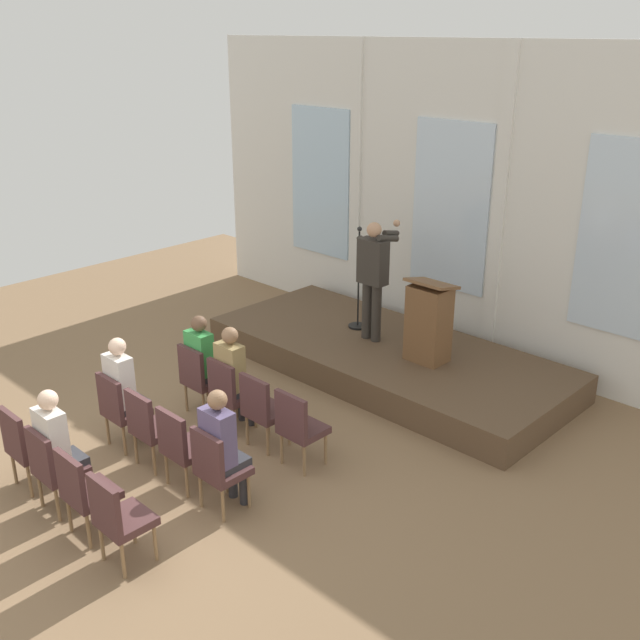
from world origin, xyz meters
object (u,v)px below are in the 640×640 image
Objects in this scene: audience_r2_c1 at (58,443)px; audience_r0_c0 at (203,359)px; chair_r1_c2 at (182,444)px; chair_r2_c3 at (117,515)px; audience_r1_c0 at (124,387)px; chair_r2_c2 at (83,489)px; chair_r2_c0 at (26,443)px; chair_r0_c2 at (262,407)px; speaker at (373,272)px; chair_r1_c0 at (120,406)px; lectern at (429,322)px; audience_r0_c1 at (234,373)px; chair_r0_c3 at (298,425)px; chair_r1_c1 at (149,424)px; chair_r0_c1 at (229,391)px; audience_r1_c3 at (222,444)px; chair_r0_c0 at (199,376)px; chair_r2_c1 at (53,465)px; mic_stand at (358,306)px; chair_r1_c3 at (217,465)px.

audience_r0_c0 is at bearing 104.64° from audience_r2_c1.
chair_r1_c2 is 1.00× the size of chair_r2_c3.
chair_r2_c2 is (1.19, -1.22, -0.23)m from audience_r1_c0.
chair_r0_c2 is at bearing 62.40° from chair_r2_c0.
speaker reaches higher than chair_r1_c0.
lectern is 0.86× the size of audience_r0_c1.
chair_r0_c3 is 1.65m from chair_r1_c1.
chair_r1_c0 is at bearing -90.00° from audience_r0_c0.
chair_r2_c0 is at bearing -104.65° from chair_r0_c1.
audience_r1_c3 is (0.60, 0.08, 0.22)m from chair_r1_c2.
audience_r1_c0 reaches higher than chair_r0_c0.
audience_r1_c3 is 1.72m from chair_r2_c1.
chair_r0_c3 is 1.00× the size of chair_r1_c1.
chair_r1_c0 is at bearing -92.16° from mic_stand.
chair_r0_c0 is at bearing 105.16° from audience_r2_c1.
chair_r0_c2 is at bearing 180.00° from chair_r0_c3.
chair_r2_c3 is (1.79, 0.00, 0.00)m from chair_r2_c0.
chair_r0_c0 is (-0.15, -2.86, -0.21)m from mic_stand.
audience_r0_c1 is at bearing 90.00° from chair_r2_c1.
chair_r2_c1 is at bearing -90.00° from audience_r2_c1.
lectern is 1.23× the size of chair_r2_c3.
speaker is 1.26× the size of audience_r1_c0.
chair_r1_c1 is 0.60m from chair_r1_c2.
chair_r0_c2 is at bearing 0.00° from chair_r0_c1.
chair_r2_c2 is (0.60, -2.28, 0.00)m from chair_r0_c1.
chair_r1_c1 is 1.00× the size of chair_r2_c2.
chair_r0_c1 is 1.29m from chair_r1_c0.
audience_r0_c1 is at bearing -111.81° from lectern.
chair_r0_c1 is 1.00× the size of chair_r1_c0.
chair_r1_c0 is at bearing 119.35° from audience_r2_c1.
chair_r0_c1 is 2.28m from chair_r2_c1.
chair_r0_c1 is 1.00× the size of chair_r2_c1.
speaker is 1.49× the size of lectern.
audience_r1_c0 is (-0.59, -3.72, -0.65)m from speaker.
audience_r1_c0 is 1.79m from audience_r1_c3.
chair_r2_c3 is at bearing -43.72° from chair_r1_c1.
chair_r2_c0 is (-0.60, -2.36, -0.21)m from audience_r0_c1.
chair_r2_c3 is at bearing -32.52° from chair_r1_c0.
audience_r1_c0 is (-0.15, -3.92, 0.02)m from mic_stand.
chair_r1_c3 is (0.00, -1.14, 0.00)m from chair_r0_c3.
chair_r0_c3 is 1.00× the size of chair_r2_c1.
chair_r1_c0 is at bearing 180.00° from chair_r1_c2.
chair_r0_c0 is at bearing 90.00° from chair_r1_c0.
speaker reaches higher than chair_r2_c3.
chair_r2_c3 is at bearing -63.20° from audience_r0_c1.
chair_r0_c2 and chair_r1_c0 have the same top height.
speaker is at bearing 114.24° from chair_r0_c3.
chair_r2_c2 is (0.00, -1.14, 0.00)m from chair_r1_c2.
chair_r2_c3 is at bearing -34.27° from audience_r1_c0.
chair_r0_c3 is 2.57m from chair_r2_c1.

